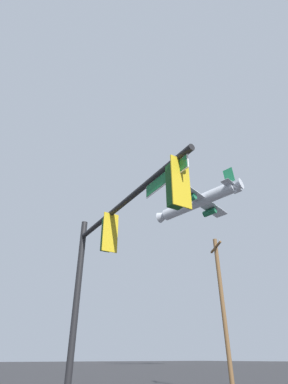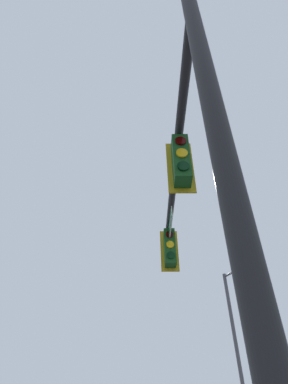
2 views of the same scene
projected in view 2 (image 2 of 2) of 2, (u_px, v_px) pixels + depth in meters
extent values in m
cylinder|color=black|center=(221.00, 144.00, 2.69)|extent=(0.23, 0.23, 6.58)
cylinder|color=black|center=(175.00, 169.00, 6.98)|extent=(6.69, 0.77, 0.17)
cube|color=gold|center=(180.00, 167.00, 5.93)|extent=(0.08, 0.52, 1.30)
cube|color=#144719|center=(181.00, 160.00, 5.78)|extent=(0.39, 0.35, 1.10)
cylinder|color=#144719|center=(179.00, 139.00, 6.15)|extent=(0.04, 0.04, 0.12)
cylinder|color=#340503|center=(181.00, 141.00, 5.82)|extent=(0.05, 0.22, 0.22)
cylinder|color=yellow|center=(182.00, 153.00, 5.62)|extent=(0.05, 0.22, 0.22)
cylinder|color=black|center=(183.00, 166.00, 5.42)|extent=(0.05, 0.22, 0.22)
cube|color=gold|center=(169.00, 251.00, 8.86)|extent=(0.08, 0.52, 1.30)
cube|color=#144719|center=(170.00, 248.00, 8.71)|extent=(0.39, 0.35, 1.10)
cylinder|color=#144719|center=(169.00, 229.00, 9.08)|extent=(0.04, 0.04, 0.12)
cylinder|color=#340503|center=(170.00, 234.00, 8.75)|extent=(0.05, 0.22, 0.22)
cylinder|color=yellow|center=(170.00, 244.00, 8.55)|extent=(0.05, 0.22, 0.22)
cylinder|color=black|center=(171.00, 255.00, 8.35)|extent=(0.05, 0.22, 0.22)
cube|color=#0F602D|center=(170.00, 228.00, 8.64)|extent=(1.74, 0.20, 0.32)
cube|color=white|center=(170.00, 228.00, 8.64)|extent=(1.79, 0.18, 0.38)
cylinder|color=#4C4C51|center=(237.00, 352.00, 14.40)|extent=(0.18, 0.18, 7.83)
cylinder|color=#4C4C51|center=(232.00, 273.00, 16.24)|extent=(1.21, 0.57, 0.10)
ellipsoid|color=silver|center=(240.00, 270.00, 15.73)|extent=(0.56, 0.28, 0.20)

